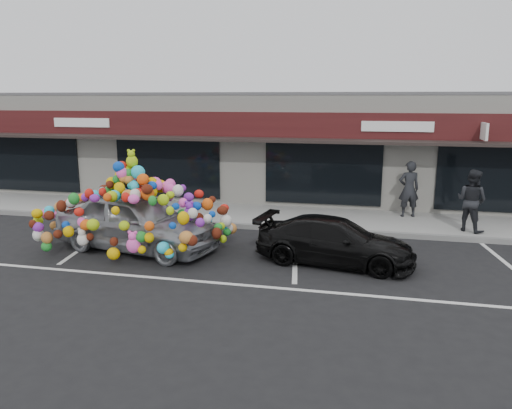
% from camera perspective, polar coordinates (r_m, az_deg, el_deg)
% --- Properties ---
extents(ground, '(90.00, 90.00, 0.00)m').
position_cam_1_polar(ground, '(13.97, -7.09, -5.12)').
color(ground, black).
rests_on(ground, ground).
extents(shop_building, '(24.00, 7.20, 4.31)m').
position_cam_1_polar(shop_building, '(21.56, 0.43, 6.94)').
color(shop_building, white).
rests_on(shop_building, ground).
extents(sidewalk, '(26.00, 3.00, 0.15)m').
position_cam_1_polar(sidewalk, '(17.63, -2.70, -1.14)').
color(sidewalk, gray).
rests_on(sidewalk, ground).
extents(kerb, '(26.00, 0.18, 0.16)m').
position_cam_1_polar(kerb, '(16.23, -4.11, -2.33)').
color(kerb, slate).
rests_on(kerb, ground).
extents(parking_stripe_left, '(0.73, 4.37, 0.01)m').
position_cam_1_polar(parking_stripe_left, '(15.50, -18.07, -3.89)').
color(parking_stripe_left, silver).
rests_on(parking_stripe_left, ground).
extents(parking_stripe_mid, '(0.73, 4.37, 0.01)m').
position_cam_1_polar(parking_stripe_mid, '(13.50, 4.51, -5.67)').
color(parking_stripe_mid, silver).
rests_on(parking_stripe_mid, ground).
extents(lane_line, '(14.00, 0.12, 0.01)m').
position_cam_1_polar(lane_line, '(11.33, -1.43, -9.20)').
color(lane_line, silver).
rests_on(lane_line, ground).
extents(toy_car, '(3.35, 5.26, 2.88)m').
position_cam_1_polar(toy_car, '(14.00, -13.53, -1.19)').
color(toy_car, gray).
rests_on(toy_car, ground).
extents(black_sedan, '(2.24, 4.20, 1.16)m').
position_cam_1_polar(black_sedan, '(12.75, 9.01, -4.16)').
color(black_sedan, black).
rests_on(black_sedan, ground).
extents(pedestrian_a, '(0.78, 0.60, 1.90)m').
position_cam_1_polar(pedestrian_a, '(17.57, 17.07, 1.71)').
color(pedestrian_a, black).
rests_on(pedestrian_a, sidewalk).
extents(pedestrian_b, '(1.16, 1.13, 1.89)m').
position_cam_1_polar(pedestrian_b, '(16.31, 23.41, 0.42)').
color(pedestrian_b, black).
rests_on(pedestrian_b, sidewalk).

